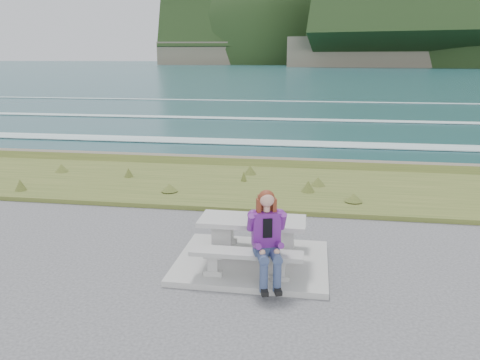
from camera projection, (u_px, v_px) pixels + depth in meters
The scene contains 8 objects.
concrete_slab at pixel (252, 262), 8.16m from camera, with size 2.60×2.10×0.10m, color gray.
picnic_table at pixel (252, 228), 8.00m from camera, with size 1.80×0.75×0.75m.
bench_landward at pixel (246, 257), 7.39m from camera, with size 1.80×0.35×0.45m.
bench_seaward at pixel (257, 227), 8.72m from camera, with size 1.80×0.35×0.45m.
grass_verge at pixel (276, 189), 12.94m from camera, with size 160.00×4.50×0.22m, color #3A511E.
shore_drop at pixel (284, 166), 15.71m from camera, with size 160.00×0.80×2.20m, color #635A4A.
ocean at pixel (301, 136), 32.57m from camera, with size 1600.00×1600.00×0.09m.
seated_woman at pixel (268, 251), 7.16m from camera, with size 0.59×0.82×1.46m.
Camera 1 is at (1.00, -7.47, 3.50)m, focal length 35.00 mm.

